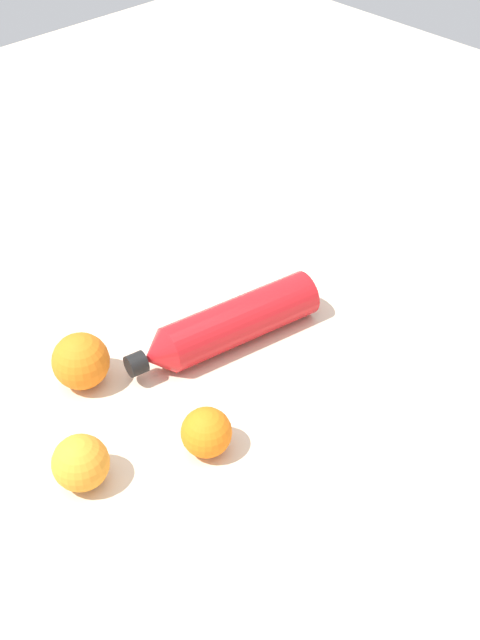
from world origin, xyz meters
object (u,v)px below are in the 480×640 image
at_px(orange_1, 81,361).
at_px(water_bottle, 228,325).
at_px(orange_0, 81,463).
at_px(orange_2, 206,432).

bearing_deg(orange_1, water_bottle, 68.88).
height_order(orange_0, orange_2, orange_0).
bearing_deg(water_bottle, orange_0, 22.58).
bearing_deg(orange_2, orange_1, -168.65).
distance_m(orange_1, orange_2, 0.21).
xyz_separation_m(orange_1, orange_2, (0.20, 0.04, -0.01)).
distance_m(orange_0, orange_2, 0.15).
distance_m(water_bottle, orange_0, 0.30).
relative_size(orange_0, orange_1, 0.89).
relative_size(orange_0, orange_2, 1.08).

